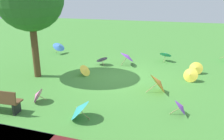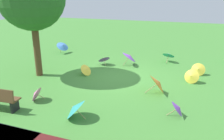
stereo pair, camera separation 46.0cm
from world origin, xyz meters
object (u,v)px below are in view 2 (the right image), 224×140
parasol_purple_2 (178,108)px  parasol_yellow_0 (191,76)px  parasol_teal_2 (169,55)px  parasol_yellow_2 (86,70)px  parasol_blue_0 (63,46)px  parasol_pink_0 (36,94)px  parasol_purple_1 (130,56)px  parasol_orange_3 (158,83)px  parasol_teal_1 (74,108)px  parasol_purple_0 (104,59)px  parasol_yellow_1 (198,69)px

parasol_purple_2 → parasol_yellow_0: bearing=-98.6°
parasol_teal_2 → parasol_yellow_2: bearing=41.5°
parasol_blue_0 → parasol_pink_0: bearing=108.1°
parasol_purple_1 → parasol_orange_3: bearing=120.3°
parasol_pink_0 → parasol_yellow_2: bearing=-104.8°
parasol_yellow_2 → parasol_teal_1: parasol_teal_1 is taller
parasol_blue_0 → parasol_purple_2: parasol_blue_0 is taller
parasol_orange_3 → parasol_blue_0: bearing=-34.4°
parasol_yellow_0 → parasol_teal_2: bearing=-68.1°
parasol_teal_2 → parasol_teal_1: bearing=70.2°
parasol_purple_0 → parasol_orange_3: size_ratio=0.75×
parasol_yellow_1 → parasol_teal_1: parasol_teal_1 is taller
parasol_yellow_1 → parasol_yellow_2: size_ratio=0.96×
parasol_purple_1 → parasol_teal_2: parasol_purple_1 is taller
parasol_yellow_0 → parasol_teal_2: (1.21, -3.01, 0.12)m
parasol_purple_2 → parasol_orange_3: 1.96m
parasol_purple_2 → parasol_teal_2: size_ratio=0.80×
parasol_purple_0 → parasol_orange_3: (-3.34, 2.99, 0.09)m
parasol_purple_1 → parasol_yellow_1: bearing=170.7°
parasol_purple_0 → parasol_purple_2: parasol_purple_0 is taller
parasol_blue_0 → parasol_teal_1: 8.54m
parasol_pink_0 → parasol_yellow_0: bearing=-148.7°
parasol_orange_3 → parasol_yellow_2: bearing=-17.5°
parasol_yellow_1 → parasol_purple_2: bearing=79.1°
parasol_purple_1 → parasol_teal_1: parasol_purple_1 is taller
parasol_purple_1 → parasol_teal_1: size_ratio=1.26×
parasol_yellow_0 → parasol_yellow_2: size_ratio=1.09×
parasol_purple_2 → parasol_teal_1: bearing=18.0°
parasol_blue_0 → parasol_teal_2: size_ratio=1.20×
parasol_yellow_0 → parasol_purple_1: bearing=-28.1°
parasol_yellow_1 → parasol_teal_2: 2.44m
parasol_yellow_1 → parasol_blue_0: parasol_blue_0 is taller
parasol_purple_2 → parasol_orange_3: size_ratio=0.59×
parasol_yellow_2 → parasol_purple_2: bearing=147.3°
parasol_yellow_1 → parasol_yellow_2: 5.60m
parasol_yellow_0 → parasol_blue_0: size_ratio=0.78×
parasol_purple_1 → parasol_purple_2: parasol_purple_1 is taller
parasol_yellow_0 → parasol_blue_0: bearing=-20.8°
parasol_purple_1 → parasol_purple_2: 5.75m
parasol_pink_0 → parasol_teal_2: size_ratio=0.77×
parasol_yellow_0 → parasol_purple_2: 3.32m
parasol_purple_0 → parasol_teal_2: (-3.49, -1.54, 0.10)m
parasol_pink_0 → parasol_blue_0: bearing=-71.9°
parasol_yellow_0 → parasol_yellow_1: bearing=-107.3°
parasol_blue_0 → parasol_orange_3: 8.12m
parasol_yellow_0 → parasol_yellow_2: (5.03, 0.36, -0.05)m
parasol_yellow_1 → parasol_purple_2: size_ratio=1.03×
parasol_yellow_1 → parasol_teal_2: parasol_teal_2 is taller
parasol_teal_1 → parasol_purple_1: bearing=-95.6°
parasol_blue_0 → parasol_purple_1: size_ratio=0.91×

